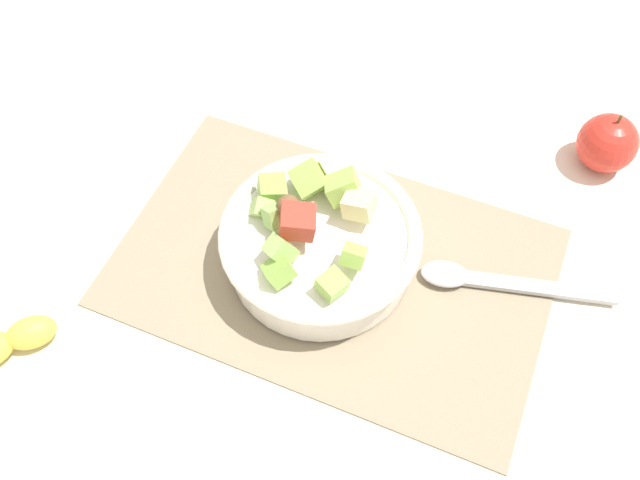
% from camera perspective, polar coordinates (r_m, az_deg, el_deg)
% --- Properties ---
extents(ground_plane, '(2.40, 2.40, 0.00)m').
position_cam_1_polar(ground_plane, '(0.84, 1.06, -2.22)').
color(ground_plane, silver).
extents(placemat, '(0.50, 0.32, 0.01)m').
position_cam_1_polar(placemat, '(0.83, 1.06, -2.12)').
color(placemat, gray).
rests_on(placemat, ground_plane).
extents(salad_bowl, '(0.23, 0.23, 0.11)m').
position_cam_1_polar(salad_bowl, '(0.80, -0.05, -0.19)').
color(salad_bowl, white).
rests_on(salad_bowl, placemat).
extents(serving_spoon, '(0.23, 0.08, 0.01)m').
position_cam_1_polar(serving_spoon, '(0.84, 13.32, -3.17)').
color(serving_spoon, '#B7B7BC').
rests_on(serving_spoon, placemat).
extents(whole_apple, '(0.08, 0.08, 0.09)m').
position_cam_1_polar(whole_apple, '(0.97, 22.29, 7.29)').
color(whole_apple, red).
rests_on(whole_apple, ground_plane).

